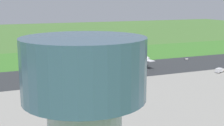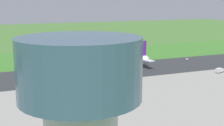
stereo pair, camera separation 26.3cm
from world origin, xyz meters
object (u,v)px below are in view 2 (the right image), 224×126
(airliner_main, at_px, (113,63))
(no_stopping_sign, at_px, (75,58))
(traffic_cone_orange, at_px, (70,59))
(service_truck_baggage, at_px, (220,70))
(service_car_followme, at_px, (187,58))

(airliner_main, bearing_deg, no_stopping_sign, -76.10)
(no_stopping_sign, xyz_separation_m, traffic_cone_orange, (3.23, -0.58, -1.05))
(traffic_cone_orange, bearing_deg, airliner_main, 107.82)
(service_truck_baggage, bearing_deg, traffic_cone_orange, -46.44)
(airliner_main, distance_m, traffic_cone_orange, 44.04)
(airliner_main, xyz_separation_m, service_truck_baggage, (-52.86, 27.96, -2.95))
(airliner_main, xyz_separation_m, no_stopping_sign, (10.19, -41.16, -3.03))
(airliner_main, distance_m, no_stopping_sign, 42.51)
(service_truck_baggage, bearing_deg, airliner_main, -27.88)
(service_truck_baggage, height_order, service_car_followme, service_truck_baggage)
(airliner_main, bearing_deg, traffic_cone_orange, -72.18)
(service_truck_baggage, distance_m, traffic_cone_orange, 96.19)
(traffic_cone_orange, bearing_deg, service_truck_baggage, 133.56)
(service_car_followme, bearing_deg, service_truck_baggage, 79.93)
(airliner_main, relative_size, traffic_cone_orange, 98.35)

